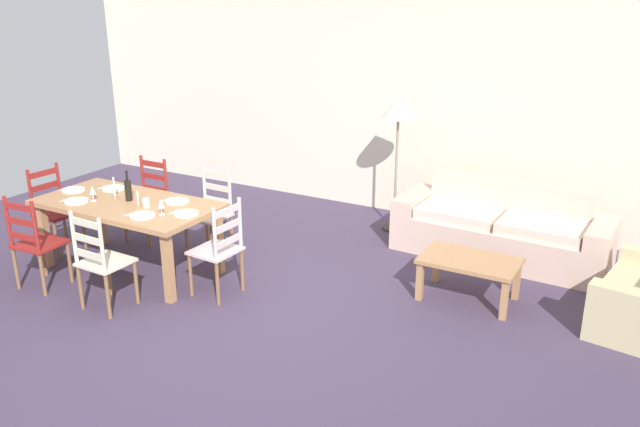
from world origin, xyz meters
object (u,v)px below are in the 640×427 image
(wine_glass_near_right, at_px, (161,204))
(couch, at_px, (502,231))
(dining_chair_near_right, at_px, (101,261))
(coffee_cup_primary, at_px, (146,203))
(dining_table, at_px, (128,210))
(dining_chair_far_right, at_px, (211,212))
(coffee_table, at_px, (470,265))
(standing_lamp, at_px, (398,115))
(dining_chair_head_east, at_px, (219,249))
(wine_bottle, at_px, (128,189))
(wine_glass_near_left, at_px, (92,191))
(dining_chair_far_left, at_px, (149,200))
(dining_chair_head_west, at_px, (54,210))
(dining_chair_near_left, at_px, (35,243))

(wine_glass_near_right, height_order, couch, wine_glass_near_right)
(dining_chair_near_right, relative_size, coffee_cup_primary, 10.67)
(dining_table, xyz_separation_m, dining_chair_far_right, (0.45, 0.78, -0.19))
(coffee_table, bearing_deg, standing_lamp, 134.06)
(dining_chair_far_right, height_order, couch, dining_chair_far_right)
(dining_chair_head_east, relative_size, wine_bottle, 3.04)
(dining_chair_head_east, bearing_deg, wine_glass_near_left, -175.33)
(dining_chair_head_east, bearing_deg, coffee_cup_primary, -179.84)
(coffee_cup_primary, bearing_deg, wine_glass_near_right, -19.30)
(dining_table, bearing_deg, dining_chair_head_east, -1.01)
(dining_chair_near_right, xyz_separation_m, coffee_table, (2.87, 1.82, -0.12))
(dining_chair_far_left, xyz_separation_m, wine_glass_near_right, (1.04, -0.90, 0.38))
(wine_glass_near_left, height_order, wine_glass_near_right, same)
(dining_chair_near_right, height_order, wine_glass_near_left, dining_chair_near_right)
(wine_glass_near_left, relative_size, standing_lamp, 0.10)
(dining_chair_far_right, relative_size, dining_chair_head_east, 1.00)
(dining_chair_near_right, xyz_separation_m, wine_bottle, (-0.43, 0.82, 0.39))
(dining_chair_head_west, bearing_deg, dining_chair_far_left, 49.27)
(dining_chair_near_left, relative_size, wine_glass_near_right, 5.96)
(dining_chair_near_left, relative_size, coffee_cup_primary, 10.67)
(dining_table, xyz_separation_m, standing_lamp, (1.93, 2.44, 0.75))
(wine_bottle, distance_m, wine_glass_near_right, 0.62)
(dining_chair_far_right, relative_size, wine_glass_near_left, 5.96)
(dining_chair_head_west, distance_m, coffee_cup_primary, 1.45)
(dining_chair_near_right, bearing_deg, coffee_table, 32.37)
(dining_chair_far_left, distance_m, standing_lamp, 3.06)
(dining_chair_head_west, height_order, dining_chair_head_east, same)
(dining_chair_near_left, relative_size, wine_glass_near_left, 5.96)
(coffee_table, distance_m, standing_lamp, 2.22)
(dining_chair_near_left, distance_m, wine_glass_near_right, 1.31)
(dining_chair_near_right, bearing_deg, dining_table, 118.16)
(dining_chair_near_right, xyz_separation_m, dining_chair_head_east, (0.76, 0.76, 0.00))
(wine_bottle, bearing_deg, dining_chair_near_left, -119.84)
(wine_bottle, bearing_deg, dining_chair_far_left, 121.50)
(dining_chair_near_right, bearing_deg, coffee_cup_primary, 99.55)
(dining_table, distance_m, couch, 4.01)
(dining_chair_near_right, bearing_deg, dining_chair_head_east, 44.78)
(dining_chair_near_right, height_order, coffee_cup_primary, dining_chair_near_right)
(dining_chair_far_right, bearing_deg, dining_chair_near_right, -91.17)
(dining_chair_head_east, height_order, wine_bottle, wine_bottle)
(dining_chair_near_right, bearing_deg, couch, 46.61)
(wine_glass_near_left, bearing_deg, couch, 33.66)
(dining_chair_near_left, bearing_deg, coffee_table, 25.70)
(coffee_cup_primary, xyz_separation_m, coffee_table, (3.00, 1.07, -0.44))
(dining_chair_head_west, height_order, couch, dining_chair_head_west)
(dining_chair_far_left, bearing_deg, dining_chair_near_left, -91.05)
(wine_bottle, height_order, couch, wine_bottle)
(wine_glass_near_right, xyz_separation_m, couch, (2.70, 2.39, -0.57))
(dining_chair_head_west, bearing_deg, dining_chair_head_east, -0.31)
(wine_glass_near_left, xyz_separation_m, wine_glass_near_right, (0.91, 0.02, 0.00))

